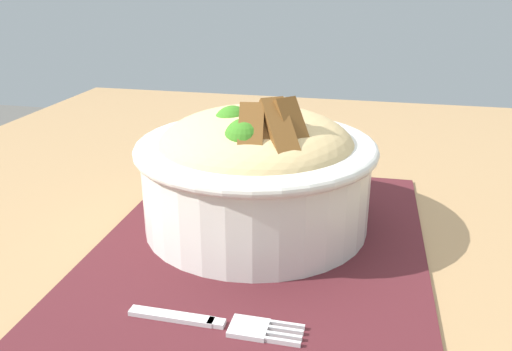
% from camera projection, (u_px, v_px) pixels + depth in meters
% --- Properties ---
extents(table, '(1.22, 0.97, 0.71)m').
position_uv_depth(table, '(253.00, 311.00, 0.49)').
color(table, '#99754C').
rests_on(table, ground_plane).
extents(placemat, '(0.40, 0.29, 0.00)m').
position_uv_depth(placemat, '(260.00, 248.00, 0.47)').
color(placemat, '#47191E').
rests_on(placemat, table).
extents(bowl, '(0.25, 0.25, 0.13)m').
position_uv_depth(bowl, '(256.00, 167.00, 0.49)').
color(bowl, silver).
rests_on(bowl, placemat).
extents(fork, '(0.02, 0.12, 0.00)m').
position_uv_depth(fork, '(222.00, 324.00, 0.36)').
color(fork, silver).
rests_on(fork, placemat).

